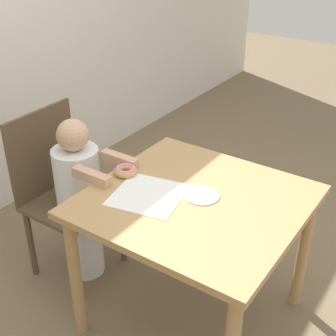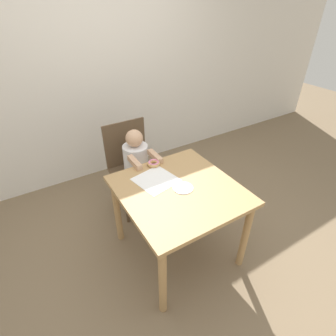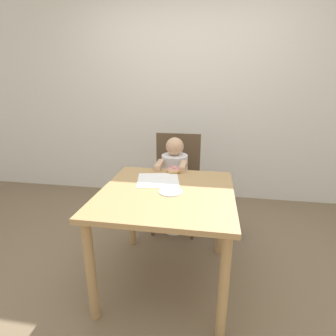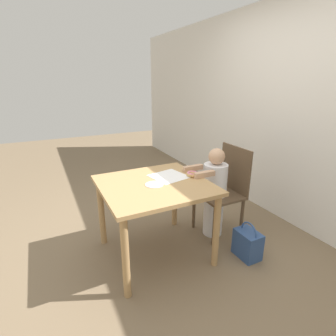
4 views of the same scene
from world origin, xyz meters
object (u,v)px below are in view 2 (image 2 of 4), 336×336
Objects in this scene: donut at (154,163)px; handbag at (173,182)px; child_figure at (137,173)px; chair at (132,166)px.

handbag is at bearing 39.45° from donut.
child_figure is 0.41m from donut.
chair is 2.61× the size of handbag.
chair reaches higher than handbag.
child_figure reaches higher than donut.
child_figure is (0.00, -0.13, -0.02)m from chair.
chair reaches higher than donut.
donut is (0.04, -0.30, 0.28)m from child_figure.
donut is at bearing -140.55° from handbag.
chair is at bearing 172.16° from handbag.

